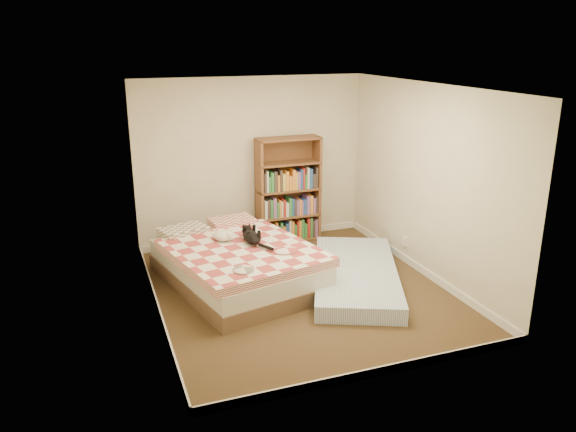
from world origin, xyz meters
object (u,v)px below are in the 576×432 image
object	(u,v)px
bed	(237,263)
white_dog	(224,235)
floor_mattress	(356,275)
bookshelf	(288,204)
black_cat	(251,236)

from	to	relation	value
bed	white_dog	size ratio (longest dim) A/B	7.80
white_dog	floor_mattress	bearing A→B (deg)	-13.99
bookshelf	floor_mattress	size ratio (longest dim) A/B	0.71
bed	bookshelf	bearing A→B (deg)	34.62
bookshelf	black_cat	size ratio (longest dim) A/B	2.20
bed	black_cat	distance (m)	0.39
black_cat	bookshelf	bearing A→B (deg)	55.99
bed	white_dog	world-z (taller)	white_dog
bookshelf	white_dog	xyz separation A→B (m)	(-1.28, -1.12, 0.01)
black_cat	floor_mattress	bearing A→B (deg)	-20.78
bed	floor_mattress	bearing A→B (deg)	-33.68
bed	white_dog	xyz separation A→B (m)	(-0.11, 0.17, 0.33)
bed	floor_mattress	distance (m)	1.54
bed	bookshelf	xyz separation A→B (m)	(1.17, 1.29, 0.32)
floor_mattress	black_cat	size ratio (longest dim) A/B	3.11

